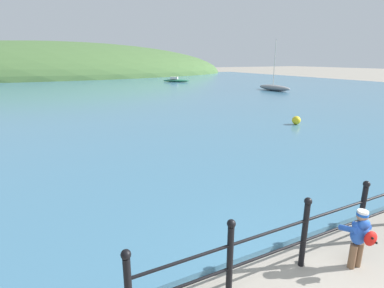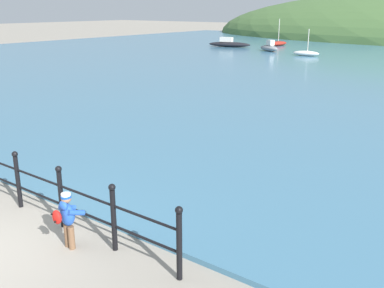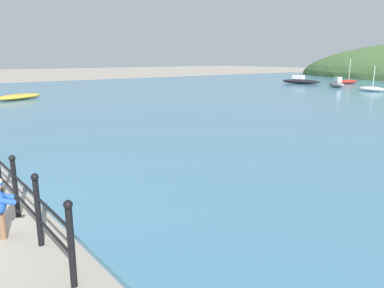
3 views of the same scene
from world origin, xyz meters
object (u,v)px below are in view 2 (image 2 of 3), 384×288
(boat_mid_harbor, at_px, (277,43))
(boat_white_sailboat, at_px, (229,44))
(child_in_coat, at_px, (67,216))
(boat_blue_hull, at_px, (269,48))
(boat_red_dinghy, at_px, (306,53))

(boat_mid_harbor, bearing_deg, boat_white_sailboat, -127.52)
(child_in_coat, bearing_deg, boat_mid_harbor, 112.45)
(child_in_coat, xyz_separation_m, boat_mid_harbor, (-16.08, 38.91, -0.27))
(boat_blue_hull, xyz_separation_m, boat_red_dinghy, (4.36, -1.76, -0.11))
(boat_red_dinghy, bearing_deg, child_in_coat, -73.03)
(child_in_coat, relative_size, boat_red_dinghy, 0.45)
(boat_red_dinghy, distance_m, boat_white_sailboat, 10.32)
(boat_blue_hull, bearing_deg, boat_white_sailboat, 163.25)
(boat_blue_hull, height_order, boat_red_dinghy, boat_red_dinghy)
(boat_red_dinghy, xyz_separation_m, boat_white_sailboat, (-9.75, 3.38, 0.09))
(boat_blue_hull, xyz_separation_m, boat_mid_harbor, (-2.16, 5.83, -0.09))
(boat_blue_hull, relative_size, boat_white_sailboat, 0.54)
(boat_blue_hull, xyz_separation_m, boat_white_sailboat, (-5.39, 1.62, -0.02))
(boat_red_dinghy, relative_size, boat_white_sailboat, 0.49)
(boat_white_sailboat, relative_size, boat_mid_harbor, 1.55)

